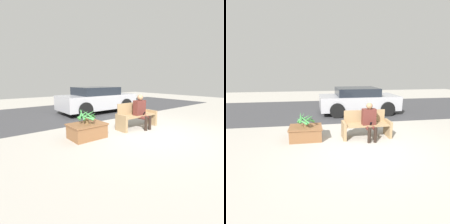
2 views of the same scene
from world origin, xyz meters
TOP-DOWN VIEW (x-y plane):
  - ground_plane at (0.00, 0.00)m, footprint 30.00×30.00m
  - road_surface at (0.00, 5.41)m, footprint 20.00×6.00m
  - bench at (0.27, 0.80)m, footprint 1.62×0.53m
  - person_seated at (0.32, 0.62)m, footprint 0.44×0.57m
  - planter_box at (-1.73, 0.88)m, footprint 1.05×0.78m
  - potted_plant at (-1.73, 0.87)m, footprint 0.61×0.60m
  - parked_car at (0.91, 4.25)m, footprint 4.05×1.98m

SIDE VIEW (x-z plane):
  - ground_plane at x=0.00m, z-range 0.00..0.00m
  - road_surface at x=0.00m, z-range 0.00..0.01m
  - planter_box at x=-1.73m, z-range 0.02..0.46m
  - bench at x=0.27m, z-range -0.03..0.87m
  - person_seated at x=0.32m, z-range 0.07..1.27m
  - potted_plant at x=-1.73m, z-range 0.45..0.92m
  - parked_car at x=0.91m, z-range 0.02..1.36m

